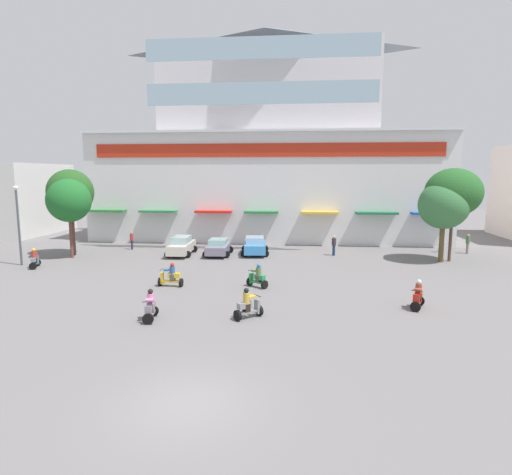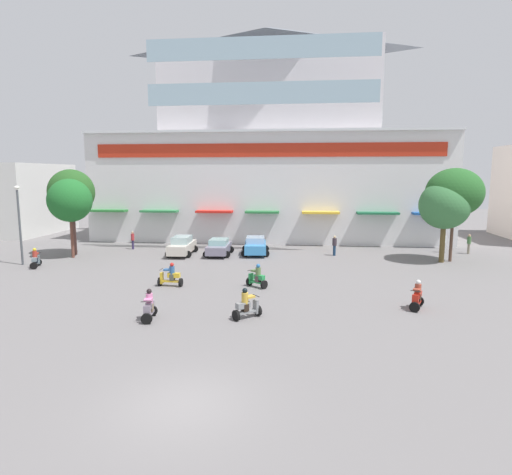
{
  "view_description": "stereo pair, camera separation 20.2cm",
  "coord_description": "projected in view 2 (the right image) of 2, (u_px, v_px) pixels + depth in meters",
  "views": [
    {
      "loc": [
        3.23,
        -11.93,
        6.88
      ],
      "look_at": [
        0.33,
        17.97,
        2.46
      ],
      "focal_mm": 30.47,
      "sensor_mm": 36.0,
      "label": 1
    },
    {
      "loc": [
        3.44,
        -11.91,
        6.88
      ],
      "look_at": [
        0.33,
        17.97,
        2.46
      ],
      "focal_mm": 30.47,
      "sensor_mm": 36.0,
      "label": 2
    }
  ],
  "objects": [
    {
      "name": "scooter_rider_6",
      "position": [
        417.0,
        297.0,
        22.18
      ],
      "size": [
        1.02,
        1.43,
        1.52
      ],
      "color": "black",
      "rests_on": "ground"
    },
    {
      "name": "scooter_rider_4",
      "position": [
        171.0,
        276.0,
        26.69
      ],
      "size": [
        1.51,
        0.58,
        1.49
      ],
      "color": "black",
      "rests_on": "ground"
    },
    {
      "name": "parked_car_0",
      "position": [
        182.0,
        246.0,
        37.0
      ],
      "size": [
        2.3,
        4.41,
        1.61
      ],
      "color": "beige",
      "rests_on": "ground"
    },
    {
      "name": "pedestrian_1",
      "position": [
        469.0,
        243.0,
        37.47
      ],
      "size": [
        0.39,
        0.39,
        1.71
      ],
      "color": "gray",
      "rests_on": "ground"
    },
    {
      "name": "scooter_rider_3",
      "position": [
        247.0,
        306.0,
        20.75
      ],
      "size": [
        1.4,
        1.33,
        1.52
      ],
      "color": "black",
      "rests_on": "ground"
    },
    {
      "name": "streetlamp_near",
      "position": [
        19.0,
        218.0,
        32.6
      ],
      "size": [
        0.4,
        0.4,
        6.0
      ],
      "color": "#474C51",
      "rests_on": "ground"
    },
    {
      "name": "scooter_rider_2",
      "position": [
        149.0,
        307.0,
        20.53
      ],
      "size": [
        0.68,
        1.37,
        1.5
      ],
      "color": "black",
      "rests_on": "ground"
    },
    {
      "name": "pedestrian_2",
      "position": [
        133.0,
        239.0,
        39.76
      ],
      "size": [
        0.35,
        0.35,
        1.65
      ],
      "color": "#2E254D",
      "rests_on": "ground"
    },
    {
      "name": "parked_car_2",
      "position": [
        255.0,
        246.0,
        37.19
      ],
      "size": [
        2.6,
        4.0,
        1.53
      ],
      "color": "#3887C8",
      "rests_on": "ground"
    },
    {
      "name": "plaza_tree_1",
      "position": [
        454.0,
        193.0,
        33.59
      ],
      "size": [
        4.33,
        4.11,
        7.32
      ],
      "color": "brown",
      "rests_on": "ground"
    },
    {
      "name": "plaza_tree_0",
      "position": [
        71.0,
        192.0,
        36.54
      ],
      "size": [
        3.87,
        3.51,
        7.25
      ],
      "color": "brown",
      "rests_on": "ground"
    },
    {
      "name": "pedestrian_3",
      "position": [
        444.0,
        241.0,
        38.08
      ],
      "size": [
        0.43,
        0.43,
        1.75
      ],
      "color": "black",
      "rests_on": "ground"
    },
    {
      "name": "parked_car_1",
      "position": [
        219.0,
        247.0,
        36.82
      ],
      "size": [
        2.34,
        3.9,
        1.41
      ],
      "color": "slate",
      "rests_on": "ground"
    },
    {
      "name": "plaza_tree_3",
      "position": [
        445.0,
        205.0,
        33.41
      ],
      "size": [
        3.84,
        3.81,
        6.35
      ],
      "color": "brown",
      "rests_on": "ground"
    },
    {
      "name": "plaza_tree_2",
      "position": [
        70.0,
        201.0,
        35.24
      ],
      "size": [
        3.55,
        3.34,
        6.48
      ],
      "color": "brown",
      "rests_on": "ground"
    },
    {
      "name": "scooter_rider_0",
      "position": [
        257.0,
        278.0,
        26.47
      ],
      "size": [
        1.39,
        1.21,
        1.47
      ],
      "color": "black",
      "rests_on": "ground"
    },
    {
      "name": "colonial_building",
      "position": [
        270.0,
        149.0,
        47.34
      ],
      "size": [
        36.16,
        17.09,
        22.23
      ],
      "color": "silver",
      "rests_on": "ground"
    },
    {
      "name": "ground_plane",
      "position": [
        242.0,
        290.0,
        25.86
      ],
      "size": [
        128.0,
        128.0,
        0.0
      ],
      "primitive_type": "plane",
      "color": "slate"
    },
    {
      "name": "pedestrian_0",
      "position": [
        334.0,
        244.0,
        36.67
      ],
      "size": [
        0.45,
        0.45,
        1.7
      ],
      "color": "#17304E",
      "rests_on": "ground"
    },
    {
      "name": "scooter_rider_5",
      "position": [
        36.0,
        259.0,
        32.03
      ],
      "size": [
        1.0,
        1.57,
        1.49
      ],
      "color": "black",
      "rests_on": "ground"
    }
  ]
}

